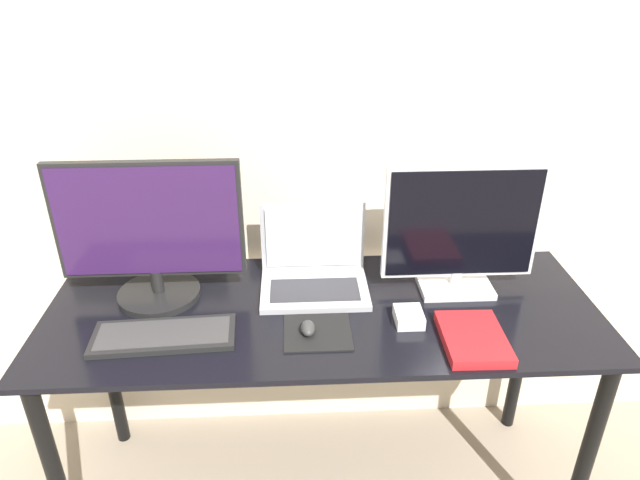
% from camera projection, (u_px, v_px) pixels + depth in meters
% --- Properties ---
extents(wall_back, '(7.00, 0.05, 2.50)m').
position_uv_depth(wall_back, '(316.00, 116.00, 1.83)').
color(wall_back, beige).
rests_on(wall_back, ground_plane).
extents(desk, '(1.65, 0.63, 0.77)m').
position_uv_depth(desk, '(322.00, 338.00, 1.76)').
color(desk, black).
rests_on(desk, ground_plane).
extents(monitor_left, '(0.55, 0.25, 0.44)m').
position_uv_depth(monitor_left, '(150.00, 235.00, 1.67)').
color(monitor_left, black).
rests_on(monitor_left, desk).
extents(monitor_right, '(0.47, 0.16, 0.41)m').
position_uv_depth(monitor_right, '(461.00, 231.00, 1.72)').
color(monitor_right, silver).
rests_on(monitor_right, desk).
extents(laptop, '(0.33, 0.25, 0.25)m').
position_uv_depth(laptop, '(314.00, 267.00, 1.81)').
color(laptop, '#ADADB2').
rests_on(laptop, desk).
extents(keyboard, '(0.40, 0.17, 0.02)m').
position_uv_depth(keyboard, '(164.00, 335.00, 1.58)').
color(keyboard, black).
rests_on(keyboard, desk).
extents(mousepad, '(0.19, 0.17, 0.00)m').
position_uv_depth(mousepad, '(317.00, 332.00, 1.60)').
color(mousepad, black).
rests_on(mousepad, desk).
extents(mouse, '(0.04, 0.06, 0.03)m').
position_uv_depth(mouse, '(308.00, 328.00, 1.59)').
color(mouse, '#333333').
rests_on(mouse, mousepad).
extents(book, '(0.17, 0.23, 0.03)m').
position_uv_depth(book, '(473.00, 338.00, 1.56)').
color(book, red).
rests_on(book, desk).
extents(power_brick, '(0.08, 0.09, 0.04)m').
position_uv_depth(power_brick, '(409.00, 317.00, 1.64)').
color(power_brick, white).
rests_on(power_brick, desk).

